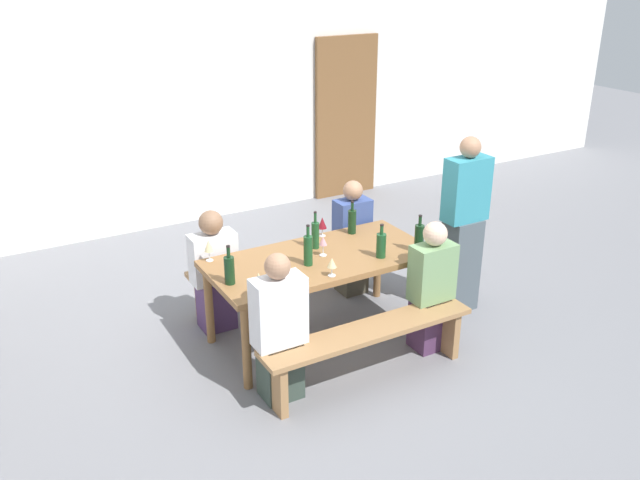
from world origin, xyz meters
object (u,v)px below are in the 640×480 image
wine_glass_4 (332,263)px  wine_glass_2 (209,246)px  wine_bottle_3 (419,238)px  wine_bottle_5 (308,250)px  seated_guest_near_0 (279,332)px  bench_near (369,340)px  bench_far (281,268)px  tasting_table (320,266)px  seated_guest_far_1 (352,240)px  wine_bottle_1 (315,235)px  wine_glass_0 (323,242)px  wooden_door (346,118)px  seated_guest_near_1 (431,290)px  wine_bottle_0 (229,269)px  wine_bottle_4 (352,221)px  wine_bottle_2 (381,245)px  wine_glass_1 (322,223)px  wine_glass_3 (259,279)px  seated_guest_far_0 (214,274)px  standing_host (463,229)px

wine_glass_4 → wine_glass_2: bearing=134.4°
wine_glass_4 → wine_bottle_3: bearing=2.8°
wine_bottle_5 → seated_guest_near_0: size_ratio=0.30×
bench_near → bench_far: same height
tasting_table → seated_guest_far_1: size_ratio=1.64×
bench_near → wine_bottle_1: size_ratio=5.33×
wine_glass_0 → seated_guest_far_1: (0.65, 0.58, -0.34)m
seated_guest_far_1 → wooden_door: bearing=149.5°
wooden_door → bench_far: wooden_door is taller
tasting_table → seated_guest_near_1: bearing=-40.1°
wine_bottle_3 → wine_bottle_0: bearing=171.9°
wooden_door → wine_bottle_4: size_ratio=6.98×
wine_bottle_4 → wine_glass_2: 1.32m
wine_bottle_2 → seated_guest_near_0: (-1.10, -0.34, -0.31)m
bench_far → wine_glass_1: (0.24, -0.36, 0.52)m
tasting_table → wine_glass_3: bearing=-155.4°
wooden_door → wine_bottle_5: size_ratio=6.14×
wine_glass_1 → wine_bottle_5: bearing=-130.5°
wine_bottle_5 → wine_glass_2: wine_bottle_5 is taller
wine_glass_1 → wine_glass_3: bearing=-143.4°
wine_bottle_4 → seated_guest_near_0: seated_guest_near_0 is taller
wine_bottle_3 → wine_glass_3: (-1.47, -0.01, -0.02)m
seated_guest_near_1 → seated_guest_far_0: 1.84m
wine_bottle_1 → wine_glass_4: wine_bottle_1 is taller
seated_guest_near_1 → seated_guest_far_1: size_ratio=0.99×
wine_bottle_5 → wine_glass_0: 0.22m
wooden_door → seated_guest_near_0: 4.70m
wine_glass_0 → standing_host: standing_host is taller
wine_glass_0 → wine_glass_3: 0.81m
wine_bottle_3 → seated_guest_near_1: size_ratio=0.29×
seated_guest_near_1 → standing_host: (0.67, 0.41, 0.25)m
bench_near → wine_bottle_0: (-0.83, 0.66, 0.52)m
tasting_table → wine_bottle_5: 0.28m
standing_host → wine_glass_0: bearing=-8.0°
wine_glass_0 → wine_glass_1: wine_glass_1 is taller
wine_glass_4 → standing_host: standing_host is taller
wooden_door → tasting_table: (-2.17, -3.11, -0.38)m
bench_near → wine_glass_2: size_ratio=9.87×
wine_glass_3 → seated_guest_near_0: (0.03, -0.27, -0.31)m
wine_bottle_0 → seated_guest_far_1: seated_guest_far_1 is taller
wine_bottle_1 → seated_guest_near_0: bearing=-133.5°
tasting_table → wine_glass_2: (-0.81, 0.38, 0.20)m
bench_near → standing_host: standing_host is taller
bench_near → wine_glass_0: (0.04, 0.75, 0.52)m
wine_bottle_0 → wine_bottle_5: 0.67m
tasting_table → seated_guest_near_0: size_ratio=1.60×
wine_glass_2 → standing_host: 2.25m
wooden_door → wine_glass_1: bearing=-125.3°
bench_far → wine_bottle_5: size_ratio=5.12×
standing_host → wine_glass_2: bearing=-14.3°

